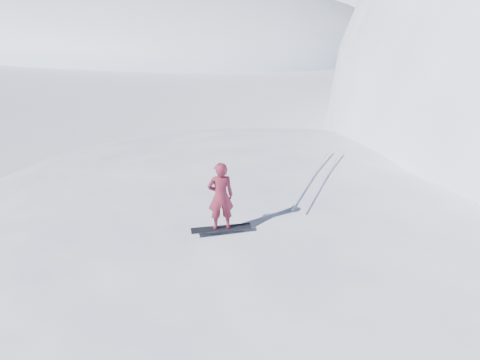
# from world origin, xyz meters

# --- Properties ---
(ground) EXTENTS (400.00, 400.00, 0.00)m
(ground) POSITION_xyz_m (0.00, 0.00, 0.00)
(ground) COLOR white
(ground) RESTS_ON ground
(near_ridge) EXTENTS (36.00, 28.00, 4.80)m
(near_ridge) POSITION_xyz_m (1.00, 3.00, 0.00)
(near_ridge) COLOR white
(near_ridge) RESTS_ON ground
(far_ridge_a) EXTENTS (120.00, 70.00, 28.00)m
(far_ridge_a) POSITION_xyz_m (-70.00, 60.00, 0.00)
(far_ridge_a) COLOR white
(far_ridge_a) RESTS_ON ground
(far_ridge_c) EXTENTS (140.00, 90.00, 36.00)m
(far_ridge_c) POSITION_xyz_m (-40.00, 110.00, 0.00)
(far_ridge_c) COLOR white
(far_ridge_c) RESTS_ON ground
(wind_bumps) EXTENTS (16.00, 14.40, 1.00)m
(wind_bumps) POSITION_xyz_m (-0.56, 2.12, 0.00)
(wind_bumps) COLOR white
(wind_bumps) RESTS_ON ground
(snowboard) EXTENTS (1.45, 1.34, 0.03)m
(snowboard) POSITION_xyz_m (-2.70, -0.85, 2.41)
(snowboard) COLOR black
(snowboard) RESTS_ON near_ridge
(snowboarder) EXTENTS (0.83, 0.81, 1.92)m
(snowboarder) POSITION_xyz_m (-2.70, -0.85, 3.39)
(snowboarder) COLOR maroon
(snowboarder) RESTS_ON snowboard
(vapor_plume) EXTENTS (8.85, 7.08, 6.19)m
(vapor_plume) POSITION_xyz_m (-53.39, 35.45, 0.00)
(vapor_plume) COLOR white
(vapor_plume) RESTS_ON ground
(board_tracks) EXTENTS (1.47, 5.93, 0.04)m
(board_tracks) POSITION_xyz_m (-1.79, 4.13, 2.42)
(board_tracks) COLOR silver
(board_tracks) RESTS_ON ground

